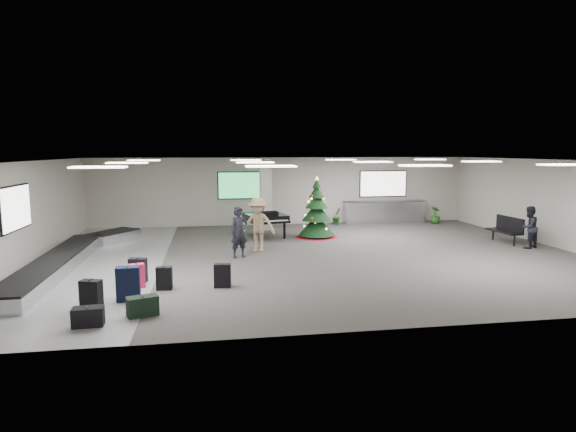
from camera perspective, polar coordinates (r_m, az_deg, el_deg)
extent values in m
plane|color=#393734|center=(16.46, 3.14, -4.61)|extent=(18.00, 18.00, 0.00)
cube|color=#A7A198|center=(23.04, -0.60, 2.97)|extent=(18.00, 0.02, 3.20)
cube|color=#A7A198|center=(9.56, 12.34, -4.01)|extent=(18.00, 0.02, 3.20)
cube|color=#A7A198|center=(16.74, -28.48, 0.22)|extent=(0.02, 14.00, 3.20)
cube|color=#A7A198|center=(20.15, 29.04, 1.31)|extent=(0.02, 14.00, 3.20)
cube|color=silver|center=(16.08, 3.23, 6.60)|extent=(18.00, 14.00, 0.02)
cube|color=slate|center=(16.45, -21.50, -5.14)|extent=(4.00, 14.00, 0.01)
cube|color=#B1ACA2|center=(21.52, -2.66, 2.63)|extent=(0.50, 0.50, 3.20)
cube|color=green|center=(22.75, -5.57, 3.63)|extent=(2.20, 0.08, 1.30)
cube|color=white|center=(24.24, 11.21, 3.77)|extent=(2.40, 0.08, 1.30)
cube|color=white|center=(15.75, -29.55, 0.84)|extent=(0.08, 2.10, 1.30)
cube|color=white|center=(11.96, -21.53, 5.40)|extent=(1.20, 0.60, 0.04)
cube|color=white|center=(15.89, -18.52, 5.99)|extent=(1.20, 0.60, 0.04)
cube|color=white|center=(19.85, -16.71, 6.33)|extent=(1.20, 0.60, 0.04)
cube|color=white|center=(11.79, -2.07, 5.91)|extent=(1.20, 0.60, 0.04)
cube|color=white|center=(15.77, -3.93, 6.36)|extent=(1.20, 0.60, 0.04)
cube|color=white|center=(19.75, -5.04, 6.62)|extent=(1.20, 0.60, 0.04)
cube|color=white|center=(12.92, 15.91, 5.78)|extent=(1.20, 0.60, 0.04)
cube|color=white|center=(16.63, 10.01, 6.33)|extent=(1.20, 0.60, 0.04)
cube|color=white|center=(20.45, 6.28, 6.64)|extent=(1.20, 0.60, 0.04)
cube|color=white|center=(15.07, 29.86, 5.29)|extent=(1.20, 0.60, 0.04)
cube|color=white|center=(18.35, 21.95, 6.01)|extent=(1.20, 0.60, 0.04)
cube|color=white|center=(21.86, 16.49, 6.44)|extent=(1.20, 0.60, 0.04)
cube|color=silver|center=(15.72, -25.87, -5.27)|extent=(1.00, 8.00, 0.38)
cube|color=black|center=(15.68, -25.92, -4.52)|extent=(0.95, 7.90, 0.05)
cube|color=silver|center=(19.92, -19.95, -2.34)|extent=(1.97, 2.21, 0.38)
cube|color=black|center=(19.89, -19.98, -1.74)|extent=(1.87, 2.10, 0.05)
cube|color=silver|center=(24.09, 11.37, 0.46)|extent=(4.00, 0.60, 1.05)
cube|color=#2B2B2D|center=(24.03, 11.41, 1.72)|extent=(4.05, 0.65, 0.04)
cube|color=black|center=(11.60, -22.29, -8.71)|extent=(0.50, 0.38, 0.69)
cube|color=black|center=(11.51, -22.38, -7.00)|extent=(0.08, 0.15, 0.02)
cube|color=black|center=(12.28, -18.04, -7.86)|extent=(0.39, 0.22, 0.59)
cube|color=black|center=(12.20, -18.10, -6.49)|extent=(0.03, 0.12, 0.02)
cube|color=#D51B4C|center=(13.09, -17.51, -6.79)|extent=(0.45, 0.35, 0.63)
cube|color=black|center=(13.01, -17.57, -5.41)|extent=(0.07, 0.14, 0.02)
cube|color=black|center=(12.74, -14.45, -7.16)|extent=(0.41, 0.24, 0.59)
cube|color=black|center=(12.67, -14.50, -5.82)|extent=(0.04, 0.13, 0.02)
cube|color=black|center=(12.03, -18.41, -7.64)|extent=(0.55, 0.34, 0.82)
cube|color=black|center=(11.92, -18.50, -5.68)|extent=(0.04, 0.19, 0.02)
cube|color=black|center=(10.93, -16.86, -10.18)|extent=(0.71, 0.52, 0.43)
cube|color=black|center=(10.87, -16.91, -9.05)|extent=(0.10, 0.19, 0.02)
cube|color=black|center=(12.65, -7.78, -7.01)|extent=(0.45, 0.27, 0.62)
cube|color=black|center=(12.58, -7.80, -5.60)|extent=(0.05, 0.14, 0.02)
cube|color=black|center=(13.60, -17.35, -6.17)|extent=(0.49, 0.34, 0.66)
cube|color=black|center=(13.52, -17.41, -4.77)|extent=(0.06, 0.16, 0.02)
cube|color=black|center=(10.69, -22.61, -10.97)|extent=(0.62, 0.37, 0.39)
cube|color=black|center=(10.62, -22.67, -9.91)|extent=(0.04, 0.20, 0.02)
cone|color=maroon|center=(19.77, 3.39, -2.35)|extent=(1.76, 1.76, 0.11)
cylinder|color=#3F2819|center=(19.74, 3.40, -1.85)|extent=(0.11, 0.11, 0.46)
cone|color=black|center=(19.69, 3.40, -1.05)|extent=(1.48, 1.48, 0.84)
cone|color=black|center=(19.62, 3.41, 0.56)|extent=(1.21, 1.21, 0.74)
cone|color=black|center=(19.56, 3.43, 1.91)|extent=(0.93, 0.93, 0.65)
cone|color=black|center=(19.53, 3.43, 2.99)|extent=(0.65, 0.65, 0.56)
cone|color=black|center=(19.51, 3.44, 3.94)|extent=(0.37, 0.37, 0.42)
cone|color=#FFE566|center=(19.49, 3.45, 4.54)|extent=(0.15, 0.15, 0.17)
cube|color=black|center=(19.75, -2.71, -0.16)|extent=(1.82, 1.97, 0.27)
cube|color=black|center=(18.88, -1.86, -0.76)|extent=(1.45, 0.56, 0.10)
cube|color=white|center=(18.85, -1.83, -0.60)|extent=(1.28, 0.38, 0.02)
cube|color=black|center=(19.08, -2.10, 0.16)|extent=(0.68, 0.16, 0.22)
cylinder|color=black|center=(19.00, -3.77, -1.92)|extent=(0.10, 0.10, 0.67)
cylinder|color=black|center=(19.36, -0.43, -1.72)|extent=(0.10, 0.10, 0.67)
cylinder|color=black|center=(20.47, -3.28, -1.22)|extent=(0.10, 0.10, 0.67)
cube|color=black|center=(20.21, 24.20, -1.68)|extent=(0.60, 1.62, 0.06)
cylinder|color=black|center=(19.72, 25.18, -2.64)|extent=(0.06, 0.06, 0.43)
cylinder|color=black|center=(20.77, 23.19, -2.04)|extent=(0.06, 0.06, 0.43)
cube|color=black|center=(20.30, 24.82, -0.82)|extent=(0.12, 1.60, 0.53)
imported|color=black|center=(15.94, -5.80, -1.93)|extent=(0.73, 0.62, 1.70)
imported|color=#9A815F|center=(16.85, -3.57, -1.03)|extent=(1.39, 1.07, 1.90)
imported|color=black|center=(19.44, 26.65, -1.21)|extent=(0.91, 0.82, 1.54)
imported|color=#133812|center=(23.20, 5.76, -0.01)|extent=(0.55, 0.57, 0.80)
imported|color=#133812|center=(24.39, 17.07, 0.11)|extent=(0.64, 0.64, 0.84)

